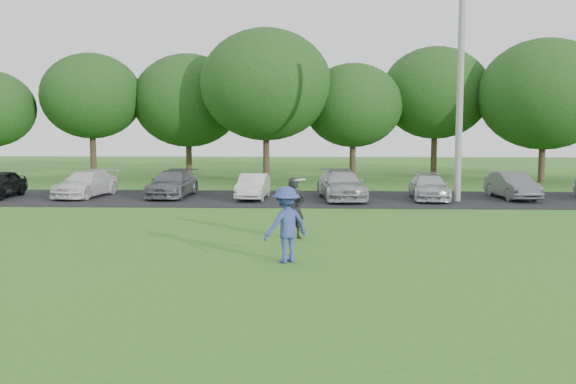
# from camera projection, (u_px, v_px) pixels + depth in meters

# --- Properties ---
(ground) EXTENTS (100.00, 100.00, 0.00)m
(ground) POSITION_uv_depth(u_px,v_px,m) (282.00, 262.00, 15.15)
(ground) COLOR #357020
(ground) RESTS_ON ground
(parking_lot) EXTENTS (32.00, 6.50, 0.03)m
(parking_lot) POSITION_uv_depth(u_px,v_px,m) (297.00, 199.00, 28.07)
(parking_lot) COLOR black
(parking_lot) RESTS_ON ground
(utility_pole) EXTENTS (0.28, 0.28, 9.19)m
(utility_pole) POSITION_uv_depth(u_px,v_px,m) (460.00, 92.00, 26.52)
(utility_pole) COLOR gray
(utility_pole) RESTS_ON ground
(frisbee_player) EXTENTS (1.33, 1.23, 1.99)m
(frisbee_player) POSITION_uv_depth(u_px,v_px,m) (286.00, 224.00, 15.06)
(frisbee_player) COLOR #32438F
(frisbee_player) RESTS_ON ground
(camera_bystander) EXTENTS (0.76, 0.70, 1.75)m
(camera_bystander) POSITION_uv_depth(u_px,v_px,m) (295.00, 208.00, 18.17)
(camera_bystander) COLOR black
(camera_bystander) RESTS_ON ground
(parked_cars) EXTENTS (27.90, 4.97, 1.24)m
(parked_cars) POSITION_uv_depth(u_px,v_px,m) (286.00, 185.00, 27.97)
(parked_cars) COLOR black
(parked_cars) RESTS_ON parking_lot
(tree_row) EXTENTS (42.39, 9.85, 8.64)m
(tree_row) POSITION_uv_depth(u_px,v_px,m) (328.00, 96.00, 37.19)
(tree_row) COLOR #38281C
(tree_row) RESTS_ON ground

